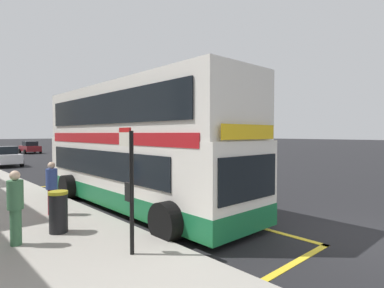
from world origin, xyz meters
The scene contains 9 objects.
ground_plane centered at (0.00, 32.00, 0.00)m, with size 260.00×260.00×0.00m, color black.
double_decker_bus centered at (-2.46, 7.01, 2.06)m, with size 3.27×10.28×4.40m.
bus_bay_markings centered at (-2.57, 7.10, 0.01)m, with size 2.86×13.24×0.01m.
bus_stop_sign centered at (-5.08, 3.02, 1.71)m, with size 0.09×0.51×2.67m.
parked_car_white_behind centered at (-2.98, 26.01, 0.80)m, with size 2.09×4.20×1.62m.
parked_car_maroon_across centered at (3.02, 42.06, 0.80)m, with size 2.09×4.20×1.62m.
pedestrian_waiting_near_sign centered at (-6.75, 5.19, 1.07)m, with size 0.34×0.34×1.70m.
pedestrian_further_back centered at (-5.28, 7.34, 1.04)m, with size 0.34×0.34×1.66m.
litter_bin centered at (-5.73, 5.44, 0.68)m, with size 0.48×0.48×1.07m.
Camera 1 is at (-8.41, -2.54, 2.69)m, focal length 28.35 mm.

